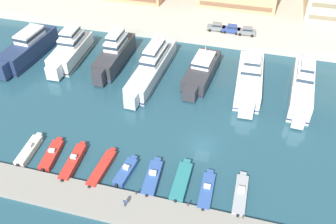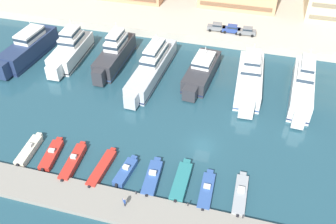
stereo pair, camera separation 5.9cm
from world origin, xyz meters
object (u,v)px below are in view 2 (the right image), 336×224
Objects in this scene: car_blue_left at (232,29)px; yacht_silver_center_left at (152,66)px; yacht_charcoal_center at (201,71)px; car_grey_mid_left at (247,31)px; yacht_navy_far_left at (28,48)px; motorboat_red_mid_left at (73,162)px; motorboat_red_left at (52,154)px; yacht_white_center_right at (250,78)px; yacht_white_left at (70,50)px; motorboat_blue_right at (206,191)px; yacht_charcoal_mid_left at (115,54)px; motorboat_teal_mid_right at (181,181)px; motorboat_red_center_left at (102,168)px; motorboat_blue_center_right at (152,177)px; motorboat_grey_far_right at (240,195)px; car_grey_far_left at (217,27)px; yacht_white_mid_right at (303,85)px; motorboat_blue_center at (126,172)px; pedestrian_near_edge at (124,202)px; motorboat_cream_far_left at (29,150)px.

yacht_silver_center_left is at bearing -125.68° from car_blue_left.
yacht_charcoal_center is 18.26m from car_grey_mid_left.
yacht_navy_far_left is 34.66m from motorboat_red_mid_left.
yacht_white_center_right is at bearing 43.47° from motorboat_red_left.
yacht_white_left is 44.35m from motorboat_blue_right.
motorboat_teal_mid_right is at bearing -52.82° from yacht_charcoal_mid_left.
motorboat_blue_center_right is at bearing 1.85° from motorboat_red_center_left.
car_grey_mid_left is (-4.03, 44.18, 2.45)m from motorboat_grey_far_right.
motorboat_red_mid_left is at bearing -99.72° from yacht_silver_center_left.
car_grey_far_left is at bearing 26.99° from yacht_navy_far_left.
motorboat_teal_mid_right is at bearing -122.44° from yacht_white_mid_right.
motorboat_red_mid_left reaches higher than motorboat_blue_center.
pedestrian_near_edge is at bearing -150.87° from motorboat_blue_right.
yacht_silver_center_left is at bearing -4.29° from yacht_white_left.
motorboat_teal_mid_right is at bearing -86.80° from car_grey_far_left.
car_blue_left is (13.08, 44.79, 2.52)m from motorboat_red_center_left.
motorboat_teal_mid_right is (24.59, 0.18, -0.01)m from motorboat_cream_far_left.
car_grey_far_left reaches higher than motorboat_red_left.
yacht_charcoal_mid_left is 18.55m from yacht_charcoal_center.
yacht_white_left is at bearing 110.31° from motorboat_red_left.
motorboat_blue_center is at bearing 109.14° from pedestrian_near_edge.
motorboat_blue_center_right is (-20.85, -26.49, -2.12)m from yacht_white_mid_right.
yacht_white_mid_right is at bearing 64.43° from motorboat_blue_right.
motorboat_blue_right is 11.70m from pedestrian_near_edge.
motorboat_blue_right is at bearing -82.02° from car_grey_far_left.
yacht_navy_far_left is 31.65m from motorboat_red_left.
motorboat_blue_center is at bearing 4.39° from motorboat_red_center_left.
motorboat_cream_far_left is 33.09m from motorboat_grey_far_right.
yacht_navy_far_left is 40.50m from motorboat_blue_center.
motorboat_red_mid_left is at bearing -111.64° from car_blue_left.
yacht_charcoal_center is at bearing 71.08° from motorboat_red_center_left.
car_grey_mid_left is at bearing -1.81° from car_grey_far_left.
motorboat_grey_far_right reaches higher than motorboat_red_mid_left.
motorboat_blue_center is 0.84× the size of motorboat_blue_center_right.
motorboat_red_left is at bearing 178.53° from motorboat_blue_center.
motorboat_red_center_left is (0.19, -26.31, -1.74)m from yacht_silver_center_left.
car_blue_left is (5.27, 44.54, 2.51)m from motorboat_blue_center_right.
motorboat_red_left is at bearing 178.79° from motorboat_blue_center_right.
car_grey_far_left and car_blue_left have the same top height.
yacht_silver_center_left is 3.06× the size of motorboat_blue_center_right.
motorboat_red_mid_left is 0.99× the size of motorboat_red_center_left.
motorboat_red_center_left is 1.33× the size of motorboat_blue_center.
yacht_charcoal_center is 4.01× the size of car_grey_mid_left.
motorboat_grey_far_right is at bearing -0.28° from motorboat_red_left.
motorboat_blue_center is at bearing -101.94° from car_blue_left.
motorboat_grey_far_right is at bearing -0.02° from motorboat_cream_far_left.
motorboat_grey_far_right is at bearing 22.25° from pedestrian_near_edge.
yacht_navy_far_left reaches higher than motorboat_red_mid_left.
yacht_navy_far_left is 2.49× the size of motorboat_blue_center_right.
motorboat_red_left is at bearing 156.67° from pedestrian_near_edge.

